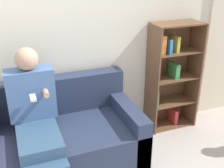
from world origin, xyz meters
TOP-DOWN VIEW (x-y plane):
  - back_wall at (0.00, 1.03)m, footprint 10.00×0.06m
  - couch at (-0.27, 0.55)m, footprint 2.17×0.90m
  - adult_seated at (-0.18, 0.43)m, footprint 0.44×0.82m
  - bookshelf at (1.48, 0.87)m, footprint 0.59×0.32m

SIDE VIEW (x-z plane):
  - couch at x=-0.27m, z-range -0.13..0.72m
  - adult_seated at x=-0.18m, z-range 0.02..1.28m
  - bookshelf at x=1.48m, z-range 0.02..1.34m
  - back_wall at x=0.00m, z-range 0.00..2.55m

